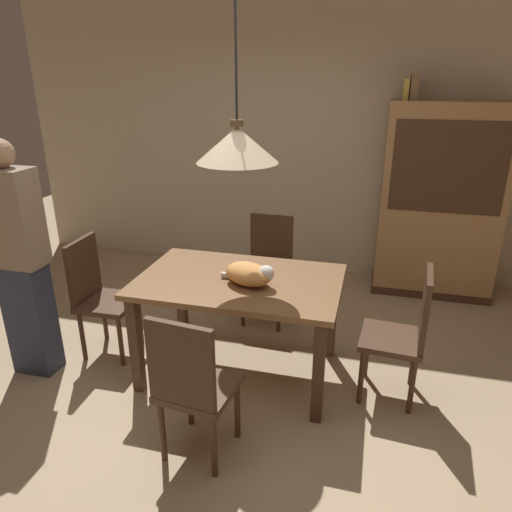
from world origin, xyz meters
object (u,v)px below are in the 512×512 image
object	(u,v)px
chair_right_side	(405,330)
cat_sleeping	(250,274)
dining_table	(239,292)
pendant_lamp	(237,144)
book_yellow_short	(406,89)
person_standing	(20,262)
book_brown_thick	(414,87)
chair_far_back	(268,264)
hutch_bookcase	(440,206)
chair_near_front	(192,383)
chair_left_side	(98,292)

from	to	relation	value
chair_right_side	cat_sleeping	xyz separation A→B (m)	(-1.03, -0.07, 0.32)
dining_table	pendant_lamp	bearing A→B (deg)	90.00
cat_sleeping	book_yellow_short	xyz separation A→B (m)	(0.94, 1.89, 1.11)
dining_table	person_standing	size ratio (longest dim) A/B	0.82
book_yellow_short	book_brown_thick	xyz separation A→B (m)	(0.07, 0.00, 0.02)
pendant_lamp	dining_table	bearing A→B (deg)	-90.00
cat_sleeping	book_yellow_short	world-z (taller)	book_yellow_short
chair_far_back	hutch_bookcase	xyz separation A→B (m)	(1.46, 0.94, 0.38)
chair_near_front	hutch_bookcase	size ratio (longest dim) A/B	0.50
hutch_bookcase	book_yellow_short	xyz separation A→B (m)	(-0.43, 0.00, 1.05)
dining_table	hutch_bookcase	bearing A→B (deg)	51.17
chair_right_side	pendant_lamp	xyz separation A→B (m)	(-1.13, 0.01, 1.15)
chair_near_front	book_yellow_short	world-z (taller)	book_yellow_short
dining_table	hutch_bookcase	xyz separation A→B (m)	(1.46, 1.82, 0.24)
book_yellow_short	book_brown_thick	bearing A→B (deg)	0.00
dining_table	chair_near_front	size ratio (longest dim) A/B	1.51
dining_table	book_yellow_short	xyz separation A→B (m)	(1.03, 1.82, 1.29)
dining_table	chair_left_side	size ratio (longest dim) A/B	1.51
pendant_lamp	hutch_bookcase	bearing A→B (deg)	51.17
dining_table	chair_far_back	bearing A→B (deg)	89.82
cat_sleeping	book_brown_thick	world-z (taller)	book_brown_thick
dining_table	chair_left_side	bearing A→B (deg)	-179.89
pendant_lamp	book_yellow_short	world-z (taller)	pendant_lamp
chair_near_front	person_standing	world-z (taller)	person_standing
cat_sleeping	book_brown_thick	distance (m)	2.42
cat_sleeping	chair_left_side	bearing A→B (deg)	176.72
cat_sleeping	person_standing	bearing A→B (deg)	-170.01
chair_left_side	person_standing	distance (m)	0.60
cat_sleeping	hutch_bookcase	distance (m)	2.33
chair_far_back	chair_right_side	size ratio (longest dim) A/B	1.00
chair_right_side	pendant_lamp	size ratio (longest dim) A/B	0.72
chair_far_back	cat_sleeping	distance (m)	1.01
pendant_lamp	hutch_bookcase	world-z (taller)	pendant_lamp
chair_right_side	cat_sleeping	bearing A→B (deg)	-176.33
cat_sleeping	pendant_lamp	size ratio (longest dim) A/B	0.31
dining_table	pendant_lamp	size ratio (longest dim) A/B	1.08
chair_right_side	chair_near_front	bearing A→B (deg)	-142.52
chair_far_back	cat_sleeping	world-z (taller)	chair_far_back
chair_near_front	hutch_bookcase	bearing A→B (deg)	61.37
chair_left_side	person_standing	size ratio (longest dim) A/B	0.55
chair_right_side	book_yellow_short	bearing A→B (deg)	92.94
chair_right_side	cat_sleeping	distance (m)	1.08
chair_far_back	book_brown_thick	distance (m)	2.05
chair_right_side	pendant_lamp	world-z (taller)	pendant_lamp
chair_right_side	book_yellow_short	size ratio (longest dim) A/B	4.65
chair_far_back	cat_sleeping	size ratio (longest dim) A/B	2.28
chair_left_side	chair_far_back	xyz separation A→B (m)	(1.13, 0.88, 0.00)
chair_left_side	book_yellow_short	xyz separation A→B (m)	(2.16, 1.82, 1.43)
dining_table	cat_sleeping	size ratio (longest dim) A/B	3.44
pendant_lamp	book_brown_thick	size ratio (longest dim) A/B	5.42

